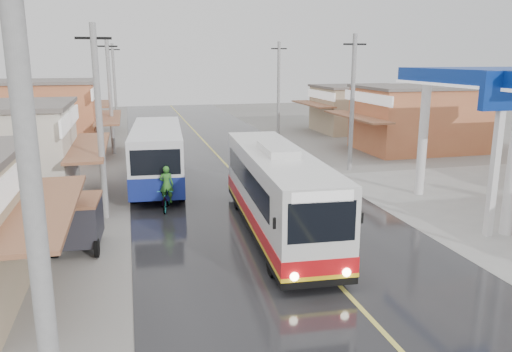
# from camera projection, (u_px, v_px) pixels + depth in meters

# --- Properties ---
(ground) EXTENTS (120.00, 120.00, 0.00)m
(ground) POSITION_uv_depth(u_px,v_px,m) (345.00, 292.00, 14.50)
(ground) COLOR slate
(ground) RESTS_ON ground
(road) EXTENTS (12.00, 90.00, 0.02)m
(road) POSITION_uv_depth(u_px,v_px,m) (237.00, 176.00, 28.64)
(road) COLOR black
(road) RESTS_ON ground
(centre_line) EXTENTS (0.15, 90.00, 0.01)m
(centre_line) POSITION_uv_depth(u_px,v_px,m) (237.00, 176.00, 28.64)
(centre_line) COLOR #D8CC4C
(centre_line) RESTS_ON road
(shopfronts_left) EXTENTS (11.00, 44.00, 5.20)m
(shopfronts_left) POSITION_uv_depth(u_px,v_px,m) (2.00, 178.00, 28.34)
(shopfronts_left) COLOR tan
(shopfronts_left) RESTS_ON ground
(shopfronts_right) EXTENTS (11.00, 44.00, 4.80)m
(shopfronts_right) POSITION_uv_depth(u_px,v_px,m) (496.00, 173.00, 29.42)
(shopfronts_right) COLOR beige
(shopfronts_right) RESTS_ON ground
(utility_poles_left) EXTENTS (1.60, 50.00, 8.00)m
(utility_poles_left) POSITION_uv_depth(u_px,v_px,m) (111.00, 180.00, 27.90)
(utility_poles_left) COLOR gray
(utility_poles_left) RESTS_ON ground
(utility_poles_right) EXTENTS (1.60, 36.00, 8.00)m
(utility_poles_right) POSITION_uv_depth(u_px,v_px,m) (349.00, 170.00, 30.32)
(utility_poles_right) COLOR gray
(utility_poles_right) RESTS_ON ground
(coach_bus) EXTENTS (3.12, 11.13, 3.44)m
(coach_bus) POSITION_uv_depth(u_px,v_px,m) (277.00, 191.00, 19.11)
(coach_bus) COLOR silver
(coach_bus) RESTS_ON road
(second_bus) EXTENTS (3.19, 9.49, 3.10)m
(second_bus) POSITION_uv_depth(u_px,v_px,m) (158.00, 154.00, 26.36)
(second_bus) COLOR silver
(second_bus) RESTS_ON road
(cyclist) EXTENTS (1.04, 2.00, 2.06)m
(cyclist) POSITION_uv_depth(u_px,v_px,m) (167.00, 195.00, 22.19)
(cyclist) COLOR black
(cyclist) RESTS_ON ground
(tricycle_near) EXTENTS (1.72, 2.49, 1.84)m
(tricycle_near) POSITION_uv_depth(u_px,v_px,m) (79.00, 220.00, 17.63)
(tricycle_near) COLOR #26262D
(tricycle_near) RESTS_ON ground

